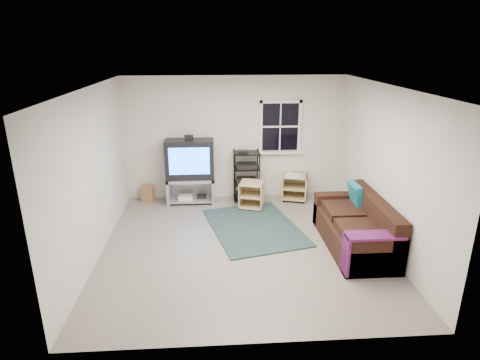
{
  "coord_description": "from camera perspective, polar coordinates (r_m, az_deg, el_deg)",
  "views": [
    {
      "loc": [
        -0.45,
        -5.95,
        3.21
      ],
      "look_at": [
        -0.02,
        0.4,
        1.03
      ],
      "focal_mm": 30.0,
      "sensor_mm": 36.0,
      "label": 1
    }
  ],
  "objects": [
    {
      "name": "tv_unit",
      "position": [
        8.36,
        -7.11,
        1.98
      ],
      "size": [
        0.99,
        0.49,
        1.45
      ],
      "color": "#A0A1A8",
      "rests_on": "ground"
    },
    {
      "name": "sofa",
      "position": [
        6.91,
        16.27,
        -6.61
      ],
      "size": [
        0.88,
        1.99,
        0.91
      ],
      "color": "black",
      "rests_on": "ground"
    },
    {
      "name": "paper_bag",
      "position": [
        8.74,
        -12.98,
        -1.86
      ],
      "size": [
        0.29,
        0.22,
        0.37
      ],
      "primitive_type": "cube",
      "rotation": [
        0.0,
        0.0,
        -0.25
      ],
      "color": "#9D6846",
      "rests_on": "ground"
    },
    {
      "name": "side_table_right",
      "position": [
        8.69,
        7.78,
        -0.68
      ],
      "size": [
        0.62,
        0.62,
        0.58
      ],
      "rotation": [
        0.0,
        0.0,
        -0.27
      ],
      "color": "#D3BA81",
      "rests_on": "ground"
    },
    {
      "name": "shag_rug",
      "position": [
        7.41,
        2.04,
        -6.69
      ],
      "size": [
        1.92,
        2.33,
        0.02
      ],
      "primitive_type": "cube",
      "rotation": [
        0.0,
        0.0,
        0.24
      ],
      "color": "#302115",
      "rests_on": "ground"
    },
    {
      "name": "side_table_left",
      "position": [
        8.19,
        1.72,
        -1.95
      ],
      "size": [
        0.57,
        0.57,
        0.55
      ],
      "rotation": [
        0.0,
        0.0,
        -0.27
      ],
      "color": "#D3BA81",
      "rests_on": "ground"
    },
    {
      "name": "av_rack",
      "position": [
        8.52,
        0.92,
        0.17
      ],
      "size": [
        0.55,
        0.4,
        1.09
      ],
      "color": "black",
      "rests_on": "ground"
    },
    {
      "name": "room",
      "position": [
        8.52,
        5.72,
        7.08
      ],
      "size": [
        4.6,
        4.62,
        4.6
      ],
      "color": "slate",
      "rests_on": "ground"
    }
  ]
}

